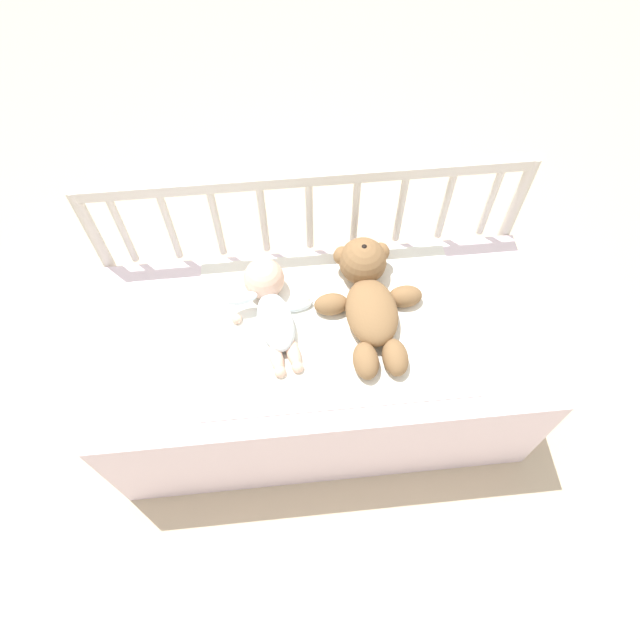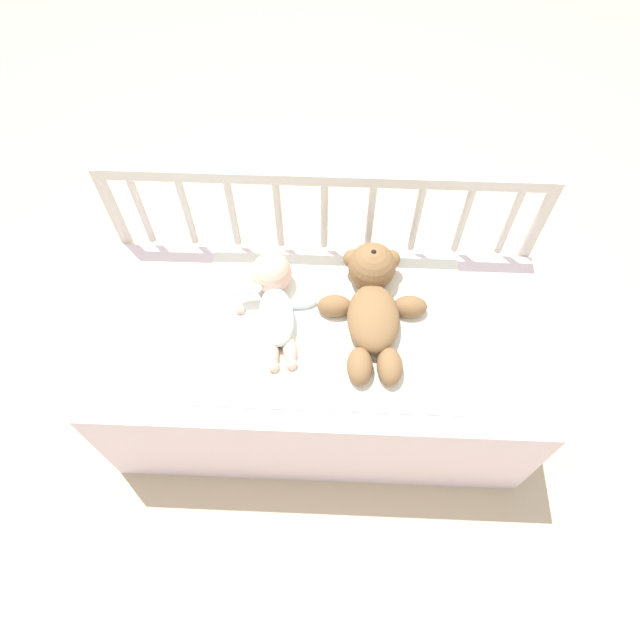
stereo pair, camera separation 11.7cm
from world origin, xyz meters
name	(u,v)px [view 2 (the right image)]	position (x,y,z in m)	size (l,w,h in m)	color
ground_plane	(320,397)	(0.00, 0.00, 0.00)	(12.00, 12.00, 0.00)	#C6B293
crib_mattress	(320,369)	(0.00, 0.00, 0.24)	(1.33, 0.61, 0.47)	silver
crib_rail	(324,225)	(0.00, 0.33, 0.57)	(1.33, 0.04, 0.79)	beige
blanket	(333,327)	(0.04, 0.02, 0.47)	(0.77, 0.53, 0.01)	white
teddy_bear	(373,301)	(0.15, 0.08, 0.53)	(0.33, 0.45, 0.15)	olive
baby	(275,299)	(-0.14, 0.08, 0.52)	(0.26, 0.37, 0.12)	white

